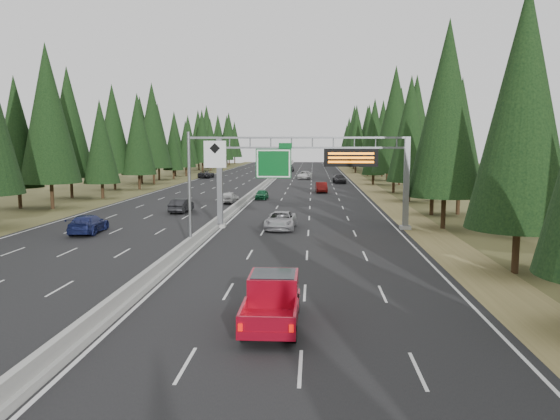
% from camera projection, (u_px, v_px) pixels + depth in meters
% --- Properties ---
extents(road, '(32.00, 260.00, 0.08)m').
position_uv_depth(road, '(264.00, 187.00, 91.91)').
color(road, black).
rests_on(road, ground).
extents(shoulder_right, '(3.60, 260.00, 0.06)m').
position_uv_depth(shoulder_right, '(370.00, 188.00, 90.83)').
color(shoulder_right, olive).
rests_on(shoulder_right, ground).
extents(shoulder_left, '(3.60, 260.00, 0.06)m').
position_uv_depth(shoulder_left, '(160.00, 187.00, 92.99)').
color(shoulder_left, '#454420').
rests_on(shoulder_left, ground).
extents(median_barrier, '(0.70, 260.00, 0.85)m').
position_uv_depth(median_barrier, '(264.00, 185.00, 91.87)').
color(median_barrier, gray).
rests_on(median_barrier, road).
extents(sign_gantry, '(16.75, 0.98, 7.80)m').
position_uv_depth(sign_gantry, '(320.00, 168.00, 46.03)').
color(sign_gantry, slate).
rests_on(sign_gantry, road).
extents(hov_sign_pole, '(2.80, 0.50, 8.00)m').
position_uv_depth(hov_sign_pole, '(198.00, 182.00, 36.78)').
color(hov_sign_pole, slate).
rests_on(hov_sign_pole, road).
extents(tree_row_right, '(11.55, 244.54, 18.82)m').
position_uv_depth(tree_row_right, '(399.00, 130.00, 85.93)').
color(tree_row_right, black).
rests_on(tree_row_right, ground).
extents(tree_row_left, '(11.78, 243.58, 18.99)m').
position_uv_depth(tree_row_left, '(129.00, 130.00, 89.94)').
color(tree_row_left, black).
rests_on(tree_row_left, ground).
extents(silver_minivan, '(2.69, 5.41, 1.47)m').
position_uv_depth(silver_minivan, '(281.00, 220.00, 46.31)').
color(silver_minivan, '#A2A1A6').
rests_on(silver_minivan, road).
extents(red_pickup, '(2.08, 5.81, 1.89)m').
position_uv_depth(red_pickup, '(273.00, 296.00, 22.09)').
color(red_pickup, black).
rests_on(red_pickup, road).
extents(car_ahead_green, '(1.60, 3.84, 1.30)m').
position_uv_depth(car_ahead_green, '(262.00, 194.00, 71.43)').
color(car_ahead_green, '#12502C').
rests_on(car_ahead_green, road).
extents(car_ahead_dkred, '(1.85, 4.70, 1.52)m').
position_uv_depth(car_ahead_dkred, '(321.00, 187.00, 81.58)').
color(car_ahead_dkred, '#610F0D').
rests_on(car_ahead_dkred, road).
extents(car_ahead_dkgrey, '(2.51, 5.45, 1.54)m').
position_uv_depth(car_ahead_dkgrey, '(339.00, 179.00, 100.59)').
color(car_ahead_dkgrey, black).
rests_on(car_ahead_dkgrey, road).
extents(car_ahead_white, '(3.11, 5.92, 1.59)m').
position_uv_depth(car_ahead_white, '(305.00, 175.00, 113.48)').
color(car_ahead_white, silver).
rests_on(car_ahead_white, road).
extents(car_ahead_far, '(2.21, 4.89, 1.63)m').
position_uv_depth(car_ahead_far, '(290.00, 169.00, 143.13)').
color(car_ahead_far, black).
rests_on(car_ahead_far, road).
extents(car_onc_near, '(1.82, 4.49, 1.45)m').
position_uv_depth(car_onc_near, '(181.00, 206.00, 57.61)').
color(car_onc_near, black).
rests_on(car_onc_near, road).
extents(car_onc_blue, '(2.52, 5.38, 1.52)m').
position_uv_depth(car_onc_blue, '(88.00, 224.00, 44.13)').
color(car_onc_blue, '#161E4F').
rests_on(car_onc_blue, road).
extents(car_onc_white, '(2.11, 4.34, 1.43)m').
position_uv_depth(car_onc_white, '(229.00, 197.00, 66.82)').
color(car_onc_white, silver).
rests_on(car_onc_white, road).
extents(car_onc_far, '(2.92, 5.69, 1.54)m').
position_uv_depth(car_onc_far, '(206.00, 174.00, 116.50)').
color(car_onc_far, black).
rests_on(car_onc_far, road).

